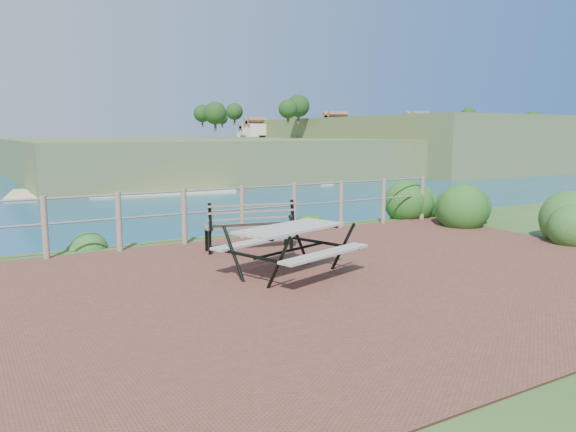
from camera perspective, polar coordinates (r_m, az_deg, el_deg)
ground at (r=7.88m, az=6.22°, el=-6.24°), size 10.00×7.00×0.12m
safety_railing at (r=10.59m, az=-4.68°, el=0.71°), size 9.40×0.10×1.00m
distant_bay at (r=274.10m, az=9.74°, el=7.56°), size 290.00×232.36×24.00m
picnic_table at (r=7.80m, az=0.18°, el=-3.02°), size 1.75×1.36×0.69m
park_bench at (r=9.49m, az=-3.98°, el=-0.21°), size 1.57×0.69×0.86m
shrub_right_front at (r=12.73m, az=18.47°, el=-1.00°), size 1.31×1.31×1.87m
shrub_right_edge at (r=13.66m, az=12.82°, el=-0.16°), size 1.09×1.09×1.55m
shrub_lip_west at (r=10.50m, az=-19.50°, el=-2.98°), size 0.69×0.69×0.39m
shrub_lip_east at (r=12.21m, az=2.13°, el=-0.96°), size 0.82×0.82×0.58m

